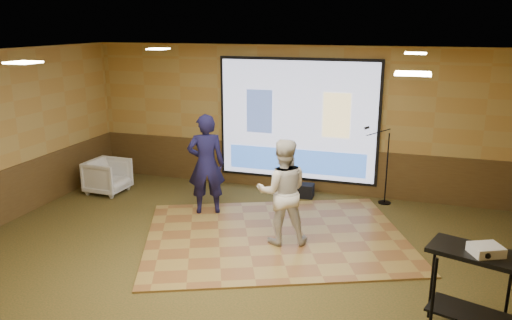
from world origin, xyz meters
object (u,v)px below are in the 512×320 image
(dance_floor, at_px, (275,236))
(projector_screen, at_px, (297,122))
(mic_stand, at_px, (383,179))
(banquet_chair, at_px, (108,176))
(projector, at_px, (486,250))
(player_right, at_px, (283,192))
(duffel_bag, at_px, (303,190))
(player_left, at_px, (206,164))
(av_table, at_px, (474,275))

(dance_floor, bearing_deg, projector_screen, 95.42)
(mic_stand, xyz_separation_m, banquet_chair, (-5.48, -1.08, -0.14))
(projector_screen, relative_size, projector, 10.52)
(player_right, bearing_deg, projector, 127.89)
(mic_stand, relative_size, banquet_chair, 1.97)
(projector, height_order, banquet_chair, projector)
(projector, distance_m, mic_stand, 4.40)
(mic_stand, distance_m, duffel_bag, 1.60)
(player_left, distance_m, duffel_bag, 2.23)
(projector_screen, distance_m, player_left, 2.26)
(projector, xyz_separation_m, duffel_bag, (-2.86, 4.04, -0.94))
(projector, relative_size, duffel_bag, 0.73)
(banquet_chair, bearing_deg, duffel_bag, -73.40)
(mic_stand, height_order, banquet_chair, mic_stand)
(av_table, xyz_separation_m, banquet_chair, (-6.70, 3.01, -0.38))
(av_table, distance_m, projector, 0.36)
(player_right, bearing_deg, banquet_chair, -37.07)
(projector_screen, relative_size, banquet_chair, 4.30)
(player_left, xyz_separation_m, duffel_bag, (1.49, 1.44, -0.82))
(projector_screen, xyz_separation_m, duffel_bag, (0.23, -0.36, -1.34))
(player_right, bearing_deg, mic_stand, -139.25)
(projector_screen, distance_m, player_right, 2.74)
(dance_floor, bearing_deg, banquet_chair, 163.96)
(av_table, bearing_deg, duffel_bag, 125.00)
(player_left, bearing_deg, player_right, 128.44)
(mic_stand, bearing_deg, banquet_chair, -149.72)
(player_right, distance_m, projector, 3.23)
(player_left, bearing_deg, dance_floor, 132.04)
(dance_floor, xyz_separation_m, banquet_chair, (-3.92, 1.13, 0.34))
(player_right, distance_m, av_table, 3.12)
(dance_floor, distance_m, projector, 3.62)
(banquet_chair, bearing_deg, dance_floor, -103.23)
(projector_screen, xyz_separation_m, dance_floor, (0.23, -2.45, -1.46))
(av_table, bearing_deg, mic_stand, 106.70)
(av_table, distance_m, banquet_chair, 7.36)
(projector_screen, distance_m, mic_stand, 2.05)
(mic_stand, bearing_deg, player_left, -133.85)
(projector, bearing_deg, banquet_chair, 130.58)
(dance_floor, xyz_separation_m, player_right, (0.16, -0.20, 0.86))
(player_left, xyz_separation_m, av_table, (4.28, -2.54, -0.22))
(projector, relative_size, mic_stand, 0.21)
(projector, relative_size, banquet_chair, 0.41)
(dance_floor, relative_size, player_right, 2.49)
(player_left, height_order, mic_stand, player_left)
(player_right, bearing_deg, duffel_bag, -105.09)
(av_table, bearing_deg, player_left, 149.30)
(player_right, xyz_separation_m, banquet_chair, (-4.08, 1.32, -0.52))
(player_left, relative_size, duffel_bag, 4.25)
(projector_screen, distance_m, dance_floor, 2.86)
(player_right, relative_size, mic_stand, 1.11)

